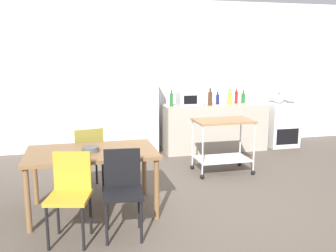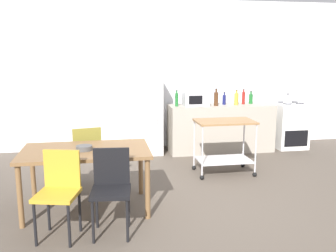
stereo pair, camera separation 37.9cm
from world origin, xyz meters
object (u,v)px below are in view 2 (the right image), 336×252
object	(u,v)px
stove_oven	(289,125)
bottle_sparkling_water	(243,98)
bottle_sesame_oil	(224,99)
chair_mustard	(59,188)
fruit_bowl	(84,148)
dining_table	(86,156)
kettle	(288,99)
refrigerator	(145,113)
bottle_hot_sauce	(177,99)
bottle_wine	(251,99)
bottle_vinegar	(236,99)
chair_black	(111,185)
kitchen_cart	(224,138)
bottle_soy_sauce	(216,99)
microwave	(195,99)
chair_olive	(86,153)

from	to	relation	value
stove_oven	bottle_sparkling_water	size ratio (longest dim) A/B	3.13
bottle_sesame_oil	chair_mustard	bearing A→B (deg)	-131.82
fruit_bowl	stove_oven	bearing A→B (deg)	32.31
dining_table	kettle	distance (m)	4.45
dining_table	fruit_bowl	distance (m)	0.12
refrigerator	bottle_sesame_oil	distance (m)	1.54
bottle_hot_sauce	kettle	size ratio (longest dim) A/B	1.26
bottle_wine	fruit_bowl	world-z (taller)	bottle_wine
bottle_vinegar	stove_oven	bearing A→B (deg)	3.02
chair_mustard	fruit_bowl	world-z (taller)	chair_mustard
bottle_vinegar	bottle_wine	distance (m)	0.37
bottle_hot_sauce	bottle_sesame_oil	bearing A→B (deg)	4.22
bottle_hot_sauce	bottle_wine	xyz separation A→B (m)	(1.51, 0.12, -0.03)
chair_black	bottle_wine	distance (m)	4.25
kitchen_cart	kettle	bearing A→B (deg)	36.98
bottle_soy_sauce	bottle_vinegar	xyz separation A→B (m)	(0.42, 0.05, -0.02)
bottle_sesame_oil	bottle_hot_sauce	bearing A→B (deg)	-175.78
bottle_sparkling_water	chair_mustard	bearing A→B (deg)	-135.60
bottle_hot_sauce	refrigerator	bearing A→B (deg)	167.86
microwave	kitchen_cart	bearing A→B (deg)	-84.49
chair_olive	bottle_soy_sauce	size ratio (longest dim) A/B	2.74
dining_table	kitchen_cart	distance (m)	2.32
dining_table	bottle_vinegar	distance (m)	3.63
chair_olive	bottle_sparkling_water	xyz separation A→B (m)	(2.94, 1.75, 0.51)
kitchen_cart	bottle_wine	size ratio (longest dim) A/B	3.66
kettle	bottle_wine	bearing A→B (deg)	166.21
refrigerator	bottle_wine	world-z (taller)	refrigerator
bottle_hot_sauce	kettle	world-z (taller)	bottle_hot_sauce
dining_table	chair_black	xyz separation A→B (m)	(0.28, -0.65, -0.15)
refrigerator	fruit_bowl	distance (m)	2.74
kettle	kitchen_cart	bearing A→B (deg)	-143.02
bottle_soy_sauce	bottle_wine	size ratio (longest dim) A/B	1.30
dining_table	bottle_sparkling_water	distance (m)	3.82
refrigerator	chair_mustard	bearing A→B (deg)	-111.53
stove_oven	kettle	bearing A→B (deg)	-140.33
bottle_soy_sauce	dining_table	bearing A→B (deg)	-135.02
bottle_sesame_oil	fruit_bowl	distance (m)	3.57
chair_black	bottle_wine	bearing A→B (deg)	54.11
bottle_sesame_oil	kettle	size ratio (longest dim) A/B	1.02
chair_mustard	kitchen_cart	xyz separation A→B (m)	(2.32, 1.69, 0.05)
microwave	bottle_hot_sauce	bearing A→B (deg)	-177.69
chair_black	fruit_bowl	bearing A→B (deg)	121.39
dining_table	chair_black	world-z (taller)	chair_black
bottle_vinegar	bottle_sesame_oil	bearing A→B (deg)	157.70
dining_table	bottle_wine	world-z (taller)	bottle_wine
dining_table	stove_oven	size ratio (longest dim) A/B	1.63
bottle_sesame_oil	fruit_bowl	size ratio (longest dim) A/B	1.28
bottle_soy_sauce	bottle_sparkling_water	xyz separation A→B (m)	(0.60, 0.14, -0.01)
dining_table	bottle_wine	size ratio (longest dim) A/B	6.03
stove_oven	kitchen_cart	size ratio (longest dim) A/B	1.01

